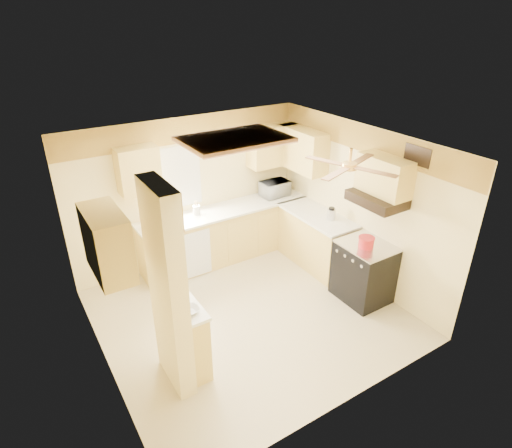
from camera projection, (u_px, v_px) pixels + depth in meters
floor at (249, 314)px, 6.21m from camera, size 4.00×4.00×0.00m
ceiling at (248, 147)px, 5.09m from camera, size 4.00×4.00×0.00m
wall_back at (189, 192)px, 7.08m from camera, size 4.00×0.00×4.00m
wall_front at (349, 317)px, 4.21m from camera, size 4.00×0.00×4.00m
wall_left at (94, 286)px, 4.70m from camera, size 0.00×3.80×3.80m
wall_right at (359, 206)px, 6.60m from camera, size 0.00×3.80×3.80m
wallpaper_border at (185, 130)px, 6.60m from camera, size 4.00×0.02×0.40m
partition_column at (168, 292)px, 4.59m from camera, size 0.20×0.70×2.50m
partition_ledge at (192, 341)px, 5.06m from camera, size 0.25×0.55×0.90m
ledge_top at (189, 310)px, 4.84m from camera, size 0.28×0.58×0.04m
lower_cabinets_back at (226, 234)px, 7.46m from camera, size 3.00×0.60×0.90m
lower_cabinets_right at (316, 240)px, 7.27m from camera, size 0.60×1.40×0.90m
countertop_back at (225, 210)px, 7.24m from camera, size 3.04×0.64×0.04m
countertop_right at (317, 215)px, 7.06m from camera, size 0.64×1.44×0.04m
dishwasher_panel at (194, 255)px, 6.87m from camera, size 0.58×0.02×0.80m
window at (174, 178)px, 6.82m from camera, size 0.92×0.02×1.02m
upper_cab_back_left at (138, 170)px, 6.28m from camera, size 0.60×0.35×0.70m
upper_cab_back_right at (273, 145)px, 7.42m from camera, size 0.90×0.35×0.70m
upper_cab_right at (302, 150)px, 7.19m from camera, size 0.35×1.00×0.70m
upper_cab_left_wall at (107, 243)px, 4.32m from camera, size 0.35×0.75×0.70m
upper_cab_over_stove at (384, 176)px, 5.79m from camera, size 0.35×0.76×0.52m
stove at (364, 271)px, 6.38m from camera, size 0.68×0.77×0.92m
range_hood at (377, 199)px, 5.89m from camera, size 0.50×0.76×0.14m
poster_menu at (173, 240)px, 4.37m from camera, size 0.02×0.42×0.57m
poster_nashville at (178, 292)px, 4.67m from camera, size 0.02×0.42×0.57m
ceiling_light_panel at (235, 140)px, 5.53m from camera, size 1.35×0.95×0.06m
ceiling_fan at (349, 166)px, 5.13m from camera, size 1.15×1.15×0.26m
vent_grate at (417, 155)px, 5.44m from camera, size 0.02×0.40×0.25m
microwave at (275, 188)px, 7.69m from camera, size 0.50×0.35×0.27m
bowl at (190, 310)px, 4.76m from camera, size 0.24×0.24×0.05m
dutch_oven at (366, 242)px, 6.09m from camera, size 0.23×0.23×0.16m
kettle at (331, 214)px, 6.83m from camera, size 0.14×0.14×0.21m
dish_rack at (157, 221)px, 6.65m from camera, size 0.40×0.32×0.21m
utensil_crock at (197, 210)px, 7.01m from camera, size 0.12×0.12×0.24m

